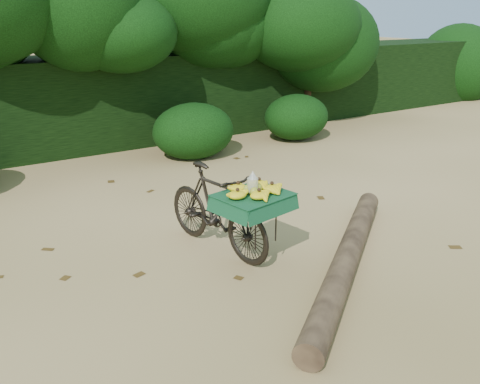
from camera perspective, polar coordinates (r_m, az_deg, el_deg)
ground at (r=5.73m, az=1.69°, el=-8.07°), size 80.00×80.00×0.00m
vendor_bicycle at (r=5.84m, az=-2.49°, el=-1.88°), size 0.91×1.83×1.03m
fallen_log at (r=5.70m, az=11.94°, el=-7.18°), size 3.09×2.40×0.26m
hedge_backdrop at (r=11.01m, az=-17.31°, el=9.60°), size 26.00×1.80×1.80m
tree_row at (r=9.95m, az=-20.34°, el=14.69°), size 14.50×2.00×4.00m
bush_clumps at (r=9.39m, az=-10.67°, el=5.70°), size 8.80×1.70×0.90m
leaf_litter at (r=6.22m, az=-1.69°, el=-5.68°), size 7.00×7.30×0.01m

